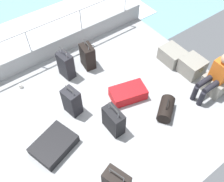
% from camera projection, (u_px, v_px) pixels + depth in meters
% --- Properties ---
extents(ground_plane, '(4.40, 5.20, 0.06)m').
position_uv_depth(ground_plane, '(110.00, 110.00, 5.33)').
color(ground_plane, '#939699').
extents(gunwale_port, '(0.06, 5.20, 0.45)m').
position_uv_depth(gunwale_port, '(59.00, 47.00, 6.23)').
color(gunwale_port, '#939699').
rests_on(gunwale_port, ground_plane).
extents(railing_port, '(0.04, 4.20, 1.02)m').
position_uv_depth(railing_port, '(55.00, 28.00, 5.79)').
color(railing_port, silver).
rests_on(railing_port, ground_plane).
extents(sea_wake, '(12.00, 12.00, 0.01)m').
position_uv_depth(sea_wake, '(39.00, 35.00, 7.39)').
color(sea_wake, '#6B99A8').
rests_on(sea_wake, ground_plane).
extents(cargo_crate_0, '(0.60, 0.47, 0.35)m').
position_uv_depth(cargo_crate_0, '(172.00, 55.00, 6.10)').
color(cargo_crate_0, gray).
rests_on(cargo_crate_0, ground_plane).
extents(cargo_crate_1, '(0.54, 0.49, 0.39)m').
position_uv_depth(cargo_crate_1, '(192.00, 66.00, 5.84)').
color(cargo_crate_1, gray).
rests_on(cargo_crate_1, ground_plane).
extents(cargo_crate_2, '(0.54, 0.42, 0.40)m').
position_uv_depth(cargo_crate_2, '(215.00, 84.00, 5.49)').
color(cargo_crate_2, gray).
rests_on(cargo_crate_2, ground_plane).
extents(passenger_seated, '(0.34, 0.66, 1.10)m').
position_uv_depth(passenger_seated, '(215.00, 76.00, 5.13)').
color(passenger_seated, orange).
rests_on(passenger_seated, ground_plane).
extents(suitcase_0, '(0.41, 0.30, 0.72)m').
position_uv_depth(suitcase_0, '(88.00, 56.00, 5.90)').
color(suitcase_0, black).
rests_on(suitcase_0, ground_plane).
extents(suitcase_1, '(0.80, 0.92, 0.21)m').
position_uv_depth(suitcase_1, '(54.00, 145.00, 4.68)').
color(suitcase_1, black).
rests_on(suitcase_1, ground_plane).
extents(suitcase_3, '(0.39, 0.31, 0.74)m').
position_uv_depth(suitcase_3, '(72.00, 102.00, 5.04)').
color(suitcase_3, black).
rests_on(suitcase_3, ground_plane).
extents(suitcase_4, '(0.40, 0.28, 0.81)m').
position_uv_depth(suitcase_4, '(66.00, 65.00, 5.68)').
color(suitcase_4, black).
rests_on(suitcase_4, ground_plane).
extents(suitcase_5, '(0.62, 0.85, 0.26)m').
position_uv_depth(suitcase_5, '(128.00, 93.00, 5.42)').
color(suitcase_5, red).
rests_on(suitcase_5, ground_plane).
extents(suitcase_6, '(0.46, 0.25, 0.73)m').
position_uv_depth(suitcase_6, '(114.00, 120.00, 4.80)').
color(suitcase_6, black).
rests_on(suitcase_6, ground_plane).
extents(duffel_bag, '(0.56, 0.62, 0.43)m').
position_uv_depth(duffel_bag, '(166.00, 109.00, 5.13)').
color(duffel_bag, black).
rests_on(duffel_bag, ground_plane).
extents(paper_cup, '(0.08, 0.08, 0.10)m').
position_uv_depth(paper_cup, '(20.00, 86.00, 5.65)').
color(paper_cup, white).
rests_on(paper_cup, ground_plane).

